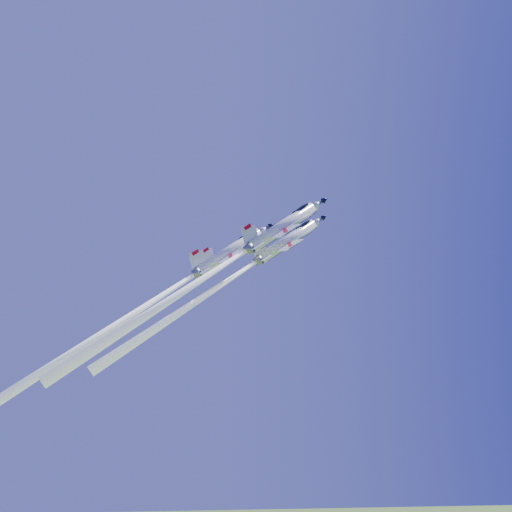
{
  "coord_description": "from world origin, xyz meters",
  "views": [
    {
      "loc": [
        -7.33,
        -92.45,
        81.11
      ],
      "look_at": [
        0.0,
        0.0,
        101.47
      ],
      "focal_mm": 40.0,
      "sensor_mm": 36.0,
      "label": 1
    }
  ],
  "objects": [
    {
      "name": "jet_lead",
      "position": [
        -5.13,
        0.99,
        97.07
      ],
      "size": [
        35.2,
        14.39,
        32.39
      ],
      "rotation": [
        0.63,
        0.19,
        -1.25
      ],
      "color": "white"
    },
    {
      "name": "jet_left",
      "position": [
        -17.85,
        0.49,
        92.95
      ],
      "size": [
        39.37,
        15.73,
        37.2
      ],
      "rotation": [
        0.63,
        0.19,
        -1.25
      ],
      "color": "white"
    },
    {
      "name": "jet_right",
      "position": [
        -8.06,
        -8.04,
        96.48
      ],
      "size": [
        37.63,
        15.35,
        34.73
      ],
      "rotation": [
        0.63,
        0.19,
        -1.25
      ],
      "color": "white"
    },
    {
      "name": "jet_slot",
      "position": [
        -21.21,
        -4.43,
        89.76
      ],
      "size": [
        45.73,
        18.26,
        43.28
      ],
      "rotation": [
        0.63,
        0.19,
        -1.25
      ],
      "color": "white"
    }
  ]
}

